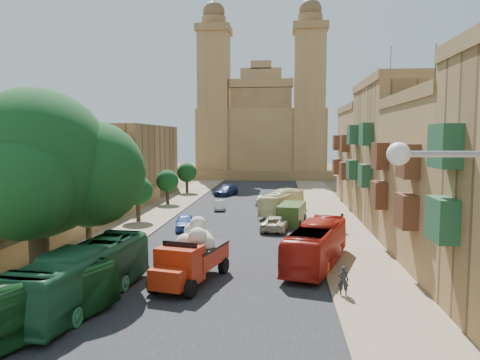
% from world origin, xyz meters
% --- Properties ---
extents(ground, '(260.00, 260.00, 0.00)m').
position_xyz_m(ground, '(0.00, 0.00, 0.00)').
color(ground, brown).
extents(road_surface, '(14.00, 140.00, 0.01)m').
position_xyz_m(road_surface, '(0.00, 30.00, 0.01)').
color(road_surface, black).
rests_on(road_surface, ground).
extents(sidewalk_east, '(5.00, 140.00, 0.01)m').
position_xyz_m(sidewalk_east, '(9.50, 30.00, 0.01)').
color(sidewalk_east, '#7F6D53').
rests_on(sidewalk_east, ground).
extents(sidewalk_west, '(5.00, 140.00, 0.01)m').
position_xyz_m(sidewalk_west, '(-9.50, 30.00, 0.01)').
color(sidewalk_west, '#7F6D53').
rests_on(sidewalk_west, ground).
extents(kerb_east, '(0.25, 140.00, 0.12)m').
position_xyz_m(kerb_east, '(7.00, 30.00, 0.06)').
color(kerb_east, '#7F6D53').
rests_on(kerb_east, ground).
extents(kerb_west, '(0.25, 140.00, 0.12)m').
position_xyz_m(kerb_west, '(-7.00, 30.00, 0.06)').
color(kerb_west, '#7F6D53').
rests_on(kerb_west, ground).
extents(townhouse_b, '(9.00, 14.00, 14.90)m').
position_xyz_m(townhouse_b, '(15.95, 11.00, 5.66)').
color(townhouse_b, olive).
rests_on(townhouse_b, ground).
extents(townhouse_c, '(9.00, 14.00, 17.40)m').
position_xyz_m(townhouse_c, '(15.95, 25.00, 6.91)').
color(townhouse_c, olive).
rests_on(townhouse_c, ground).
extents(townhouse_d, '(9.00, 14.00, 15.90)m').
position_xyz_m(townhouse_d, '(15.95, 39.00, 6.16)').
color(townhouse_d, olive).
rests_on(townhouse_d, ground).
extents(west_wall, '(1.00, 40.00, 1.80)m').
position_xyz_m(west_wall, '(-12.50, 20.00, 0.90)').
color(west_wall, olive).
rests_on(west_wall, ground).
extents(west_building_low, '(10.00, 28.00, 8.40)m').
position_xyz_m(west_building_low, '(-18.00, 18.00, 4.20)').
color(west_building_low, brown).
rests_on(west_building_low, ground).
extents(west_building_mid, '(10.00, 22.00, 10.00)m').
position_xyz_m(west_building_mid, '(-18.00, 44.00, 5.00)').
color(west_building_mid, olive).
rests_on(west_building_mid, ground).
extents(church, '(28.00, 22.50, 36.30)m').
position_xyz_m(church, '(-0.00, 78.61, 9.52)').
color(church, olive).
rests_on(church, ground).
extents(ficus_tree, '(11.09, 10.20, 11.09)m').
position_xyz_m(ficus_tree, '(-9.40, 4.01, 6.55)').
color(ficus_tree, '#35291A').
rests_on(ficus_tree, ground).
extents(street_tree_a, '(3.09, 3.09, 4.76)m').
position_xyz_m(street_tree_a, '(-10.00, 12.00, 3.18)').
color(street_tree_a, '#35291A').
rests_on(street_tree_a, ground).
extents(street_tree_b, '(2.93, 2.93, 4.50)m').
position_xyz_m(street_tree_b, '(-10.00, 24.00, 3.01)').
color(street_tree_b, '#35291A').
rests_on(street_tree_b, ground).
extents(street_tree_c, '(2.79, 2.79, 4.28)m').
position_xyz_m(street_tree_c, '(-10.00, 36.00, 2.86)').
color(street_tree_c, '#35291A').
rests_on(street_tree_c, ground).
extents(street_tree_d, '(2.95, 2.95, 4.53)m').
position_xyz_m(street_tree_d, '(-10.00, 48.00, 3.03)').
color(street_tree_d, '#35291A').
rests_on(street_tree_d, ground).
extents(streetlamp, '(2.11, 0.44, 8.22)m').
position_xyz_m(streetlamp, '(7.72, -12.00, 5.20)').
color(streetlamp, gray).
rests_on(streetlamp, ground).
extents(red_truck, '(3.84, 6.69, 3.71)m').
position_xyz_m(red_truck, '(-0.91, 4.83, 1.63)').
color(red_truck, '#AE260D').
rests_on(red_truck, ground).
extents(olive_pickup, '(2.95, 5.12, 1.99)m').
position_xyz_m(olive_pickup, '(5.18, 23.38, 0.97)').
color(olive_pickup, '#31481B').
rests_on(olive_pickup, ground).
extents(bus_green_south, '(5.81, 9.69, 2.67)m').
position_xyz_m(bus_green_south, '(-6.50, -3.26, 1.33)').
color(bus_green_south, '#195222').
rests_on(bus_green_south, ground).
extents(bus_green_north, '(3.57, 10.78, 2.95)m').
position_xyz_m(bus_green_north, '(-5.51, 1.00, 1.47)').
color(bus_green_north, '#24653B').
rests_on(bus_green_north, ground).
extents(bus_red_east, '(4.95, 10.20, 2.77)m').
position_xyz_m(bus_red_east, '(6.50, 9.07, 1.38)').
color(bus_red_east, red).
rests_on(bus_red_east, ground).
extents(bus_cream_east, '(5.04, 9.45, 2.58)m').
position_xyz_m(bus_cream_east, '(4.31, 29.29, 1.29)').
color(bus_cream_east, beige).
rests_on(bus_cream_east, ground).
extents(car_blue_a, '(2.37, 4.31, 1.39)m').
position_xyz_m(car_blue_a, '(-4.47, 20.00, 0.69)').
color(car_blue_a, '#4E74CF').
rests_on(car_blue_a, ground).
extents(car_white_a, '(1.56, 3.47, 1.11)m').
position_xyz_m(car_white_a, '(-2.87, 31.61, 0.55)').
color(car_white_a, beige).
rests_on(car_white_a, ground).
extents(car_cream, '(2.80, 4.97, 1.31)m').
position_xyz_m(car_cream, '(3.68, 20.37, 0.66)').
color(car_cream, beige).
rests_on(car_cream, ground).
extents(car_dkblue, '(3.58, 5.29, 1.42)m').
position_xyz_m(car_dkblue, '(-3.68, 44.94, 0.71)').
color(car_dkblue, navy).
rests_on(car_dkblue, ground).
extents(car_white_b, '(1.92, 3.91, 1.28)m').
position_xyz_m(car_white_b, '(1.89, 36.54, 0.64)').
color(car_white_b, white).
rests_on(car_white_b, ground).
extents(car_blue_b, '(2.35, 3.44, 1.07)m').
position_xyz_m(car_blue_b, '(-3.95, 50.40, 0.54)').
color(car_blue_b, '#4668B1').
rests_on(car_blue_b, ground).
extents(pedestrian_a, '(0.59, 0.40, 1.57)m').
position_xyz_m(pedestrian_a, '(7.50, 3.45, 0.79)').
color(pedestrian_a, '#2A282D').
rests_on(pedestrian_a, ground).
extents(pedestrian_c, '(0.55, 1.05, 1.71)m').
position_xyz_m(pedestrian_c, '(9.50, 20.06, 0.85)').
color(pedestrian_c, '#343436').
rests_on(pedestrian_c, ground).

